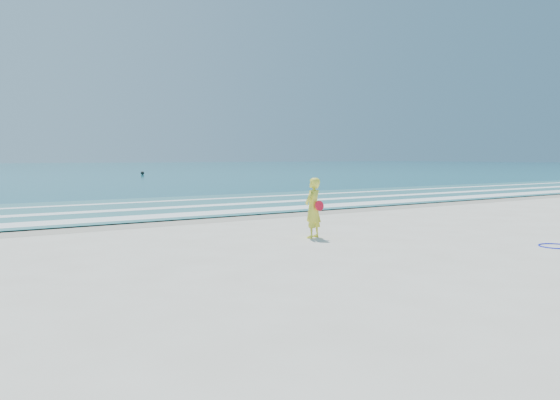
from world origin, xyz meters
TOP-DOWN VIEW (x-y plane):
  - ground at (0.00, 0.00)m, footprint 400.00×400.00m
  - wet_sand at (0.00, 9.00)m, footprint 400.00×2.40m
  - shallow at (0.00, 14.00)m, footprint 400.00×10.00m
  - foam_near at (0.00, 10.30)m, footprint 400.00×1.40m
  - foam_mid at (0.00, 13.20)m, footprint 400.00×0.90m
  - foam_far at (0.00, 16.50)m, footprint 400.00×0.60m
  - hoop at (5.16, -1.01)m, footprint 1.02×1.02m
  - buoy at (14.33, 54.82)m, footprint 0.43×0.43m
  - woman at (1.11, 3.36)m, footprint 0.69×0.59m

SIDE VIEW (x-z plane):
  - ground at x=0.00m, z-range 0.00..0.00m
  - wet_sand at x=0.00m, z-range 0.00..0.00m
  - hoop at x=5.16m, z-range 0.00..0.03m
  - shallow at x=0.00m, z-range 0.04..0.05m
  - foam_near at x=0.00m, z-range 0.05..0.06m
  - foam_mid at x=0.00m, z-range 0.05..0.06m
  - foam_far at x=0.00m, z-range 0.05..0.06m
  - buoy at x=14.33m, z-range 0.04..0.47m
  - woman at x=1.11m, z-range 0.00..1.61m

